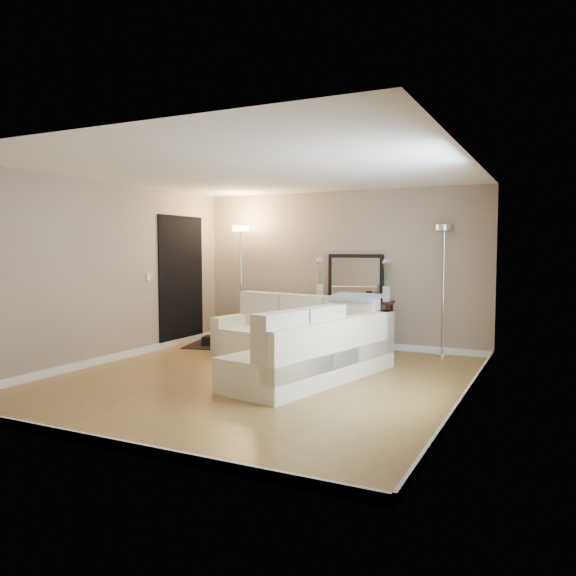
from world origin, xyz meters
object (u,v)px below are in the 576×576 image
at_px(console_table, 347,321).
at_px(floor_lamp_lit, 241,260).
at_px(sectional_sofa, 300,343).
at_px(floor_lamp_unlit, 444,264).

distance_m(console_table, floor_lamp_lit, 2.16).
xyz_separation_m(sectional_sofa, floor_lamp_unlit, (1.60, 1.74, 1.06)).
bearing_deg(floor_lamp_lit, console_table, 4.02).
bearing_deg(floor_lamp_unlit, console_table, -175.49).
bearing_deg(console_table, sectional_sofa, -93.38).
xyz_separation_m(floor_lamp_lit, floor_lamp_unlit, (3.43, 0.25, -0.02)).
bearing_deg(floor_lamp_unlit, floor_lamp_lit, -175.77).
xyz_separation_m(console_table, floor_lamp_lit, (-1.92, -0.14, 0.98)).
relative_size(sectional_sofa, floor_lamp_unlit, 1.55).
relative_size(floor_lamp_lit, floor_lamp_unlit, 1.02).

